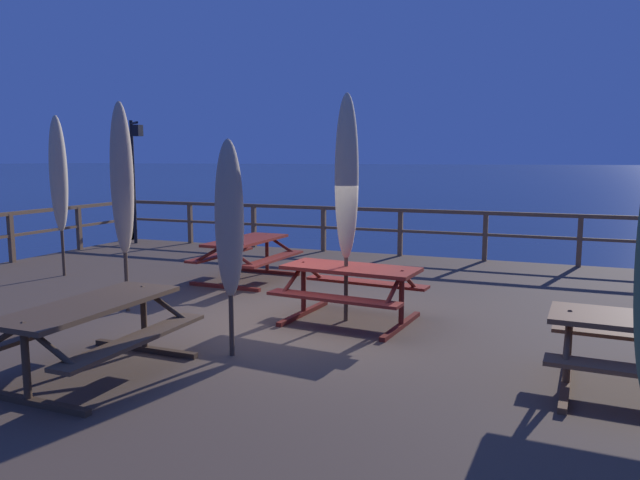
{
  "coord_description": "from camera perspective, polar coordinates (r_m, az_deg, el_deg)",
  "views": [
    {
      "loc": [
        3.3,
        -7.41,
        2.85
      ],
      "look_at": [
        0.0,
        0.91,
        1.64
      ],
      "focal_mm": 33.57,
      "sensor_mm": 36.0,
      "label": 1
    }
  ],
  "objects": [
    {
      "name": "patio_umbrella_tall_back_left",
      "position": [
        8.05,
        2.56,
        5.9
      ],
      "size": [
        0.32,
        0.32,
        3.08
      ],
      "color": "#4C3828",
      "rests_on": "wooden_deck"
    },
    {
      "name": "picnic_table_front_right",
      "position": [
        11.01,
        -7.01,
        -0.98
      ],
      "size": [
        1.47,
        1.94,
        0.78
      ],
      "color": "maroon",
      "rests_on": "wooden_deck"
    },
    {
      "name": "patio_umbrella_tall_mid_right",
      "position": [
        6.67,
        -8.63,
        1.9
      ],
      "size": [
        0.32,
        0.32,
        2.44
      ],
      "color": "#4C3828",
      "rests_on": "wooden_deck"
    },
    {
      "name": "picnic_table_front_left",
      "position": [
        6.61,
        -20.98,
        -7.31
      ],
      "size": [
        1.43,
        2.02,
        0.78
      ],
      "color": "brown",
      "rests_on": "wooden_deck"
    },
    {
      "name": "wooden_deck",
      "position": [
        8.5,
        -2.29,
        -9.62
      ],
      "size": [
        15.43,
        12.13,
        0.64
      ],
      "primitive_type": "cube",
      "color": "brown",
      "rests_on": "ground"
    },
    {
      "name": "lamp_post_hooked",
      "position": [
        16.23,
        -17.24,
        7.04
      ],
      "size": [
        0.59,
        0.46,
        3.2
      ],
      "color": "black",
      "rests_on": "wooden_deck"
    },
    {
      "name": "patio_umbrella_tall_mid_left",
      "position": [
        12.27,
        -23.66,
        5.72
      ],
      "size": [
        0.32,
        0.32,
        3.02
      ],
      "color": "#4C3828",
      "rests_on": "wooden_deck"
    },
    {
      "name": "ground_plane",
      "position": [
        8.6,
        -2.28,
        -11.65
      ],
      "size": [
        600.0,
        600.0,
        0.0
      ],
      "primitive_type": "plane",
      "color": "navy"
    },
    {
      "name": "railing_waterside_far",
      "position": [
        13.8,
        7.68,
        1.59
      ],
      "size": [
        15.23,
        0.1,
        1.09
      ],
      "color": "brown",
      "rests_on": "wooden_deck"
    },
    {
      "name": "patio_umbrella_short_back",
      "position": [
        9.03,
        -18.35,
        5.48
      ],
      "size": [
        0.32,
        0.32,
        3.02
      ],
      "color": "#4C3828",
      "rests_on": "wooden_deck"
    },
    {
      "name": "picnic_table_mid_right",
      "position": [
        8.18,
        2.93,
        -3.99
      ],
      "size": [
        1.95,
        1.56,
        0.78
      ],
      "color": "maroon",
      "rests_on": "wooden_deck"
    }
  ]
}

